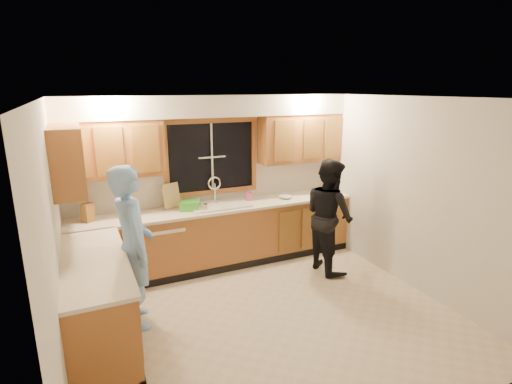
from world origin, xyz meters
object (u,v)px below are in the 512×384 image
stove (102,331)px  dish_crate (190,205)px  soap_bottle (249,195)px  man (133,247)px  knife_block (88,212)px  sink (219,209)px  woman (329,215)px  bowl (286,197)px  dishwasher (164,248)px

stove → dish_crate: bearing=53.3°
soap_bottle → dish_crate: bearing=-175.7°
man → knife_block: man is taller
man → knife_block: (-0.40, 1.11, 0.13)m
sink → woman: size_ratio=0.52×
man → bowl: 2.65m
man → bowl: bearing=-69.3°
sink → stove: 2.60m
sink → man: 1.74m
soap_bottle → sink: bearing=-171.5°
bowl → man: bearing=-157.9°
dishwasher → knife_block: size_ratio=3.33×
stove → sink: bearing=45.4°
soap_bottle → bowl: soap_bottle is taller
woman → dish_crate: bearing=66.0°
soap_bottle → stove: bearing=-140.5°
dishwasher → dish_crate: (0.41, 0.02, 0.57)m
stove → woman: size_ratio=0.55×
dishwasher → woman: size_ratio=0.50×
knife_block → man: bearing=-109.5°
dish_crate → bowl: bearing=-2.9°
dishwasher → stove: (-0.95, -1.81, 0.04)m
dish_crate → man: bearing=-131.4°
sink → dish_crate: size_ratio=3.21×
man → woman: 2.77m
dishwasher → woman: woman is taller
stove → man: bearing=61.0°
dishwasher → knife_block: knife_block is taller
dish_crate → bowl: 1.51m
knife_block → bowl: knife_block is taller
dishwasher → knife_block: 1.12m
sink → woman: woman is taller
man → bowl: size_ratio=9.45×
dishwasher → knife_block: bearing=176.6°
dish_crate → bowl: dish_crate is taller
man → sink: bearing=-53.7°
stove → bowl: bearing=31.4°
stove → dish_crate: 2.34m
stove → soap_bottle: size_ratio=4.72×
sink → bowl: (1.07, -0.07, 0.08)m
knife_block → dishwasher: bearing=-42.6°
woman → sink: bearing=59.7°
stove → woman: (3.18, 1.01, 0.37)m
woman → knife_block: woman is taller
man → bowl: (2.45, 0.99, 0.03)m
stove → man: man is taller
man → stove: bearing=149.7°
soap_bottle → woman: bearing=-45.5°
sink → dish_crate: (-0.44, 0.01, 0.12)m
sink → bowl: 1.08m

